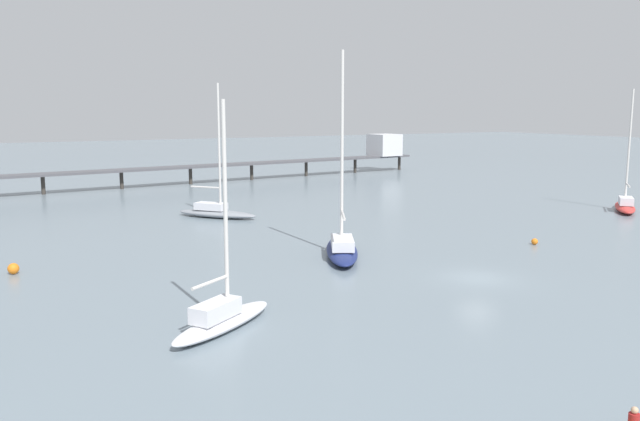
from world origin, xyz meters
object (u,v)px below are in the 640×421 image
object	(u,v)px
sailboat_navy	(342,246)
mooring_buoy_outer	(535,242)
sailboat_gray	(216,210)
mooring_buoy_inner	(13,269)
pier	(292,155)
sailboat_white	(222,315)
sailboat_red	(625,204)

from	to	relation	value
sailboat_navy	mooring_buoy_outer	distance (m)	16.12
sailboat_gray	sailboat_navy	world-z (taller)	sailboat_navy
sailboat_navy	mooring_buoy_inner	size ratio (longest dim) A/B	20.33
pier	sailboat_navy	world-z (taller)	sailboat_navy
pier	sailboat_white	world-z (taller)	sailboat_white
sailboat_navy	sailboat_gray	bearing A→B (deg)	95.99
pier	sailboat_white	xyz separation A→B (m)	(-35.01, -62.43, -2.69)
mooring_buoy_outer	sailboat_navy	bearing A→B (deg)	166.03
sailboat_navy	sailboat_red	size ratio (longest dim) A/B	1.16
mooring_buoy_outer	sailboat_gray	bearing A→B (deg)	125.73
sailboat_white	sailboat_red	xyz separation A→B (m)	(50.57, 14.35, 0.03)
sailboat_white	mooring_buoy_inner	xyz separation A→B (m)	(-8.22, 16.82, -0.39)
sailboat_white	sailboat_gray	world-z (taller)	sailboat_gray
sailboat_white	mooring_buoy_inner	size ratio (longest dim) A/B	15.28
sailboat_gray	sailboat_red	bearing A→B (deg)	-23.56
mooring_buoy_inner	sailboat_navy	bearing A→B (deg)	-15.91
sailboat_gray	mooring_buoy_outer	world-z (taller)	sailboat_gray
sailboat_white	sailboat_red	bearing A→B (deg)	15.84
pier	mooring_buoy_inner	xyz separation A→B (m)	(-43.24, -45.61, -3.08)
sailboat_white	mooring_buoy_inner	distance (m)	18.73
sailboat_white	sailboat_navy	bearing A→B (deg)	38.92
pier	sailboat_gray	distance (m)	39.15
sailboat_red	mooring_buoy_outer	distance (m)	22.97
mooring_buoy_inner	mooring_buoy_outer	size ratio (longest dim) A/B	1.43
sailboat_navy	mooring_buoy_inner	xyz separation A→B (m)	(-21.48, 6.12, -0.45)
sailboat_red	mooring_buoy_outer	xyz separation A→B (m)	(-21.69, -7.54, -0.53)
mooring_buoy_inner	sailboat_red	bearing A→B (deg)	-2.41
mooring_buoy_outer	sailboat_red	bearing A→B (deg)	19.18
sailboat_gray	sailboat_navy	size ratio (longest dim) A/B	0.89
sailboat_white	mooring_buoy_inner	bearing A→B (deg)	116.05
mooring_buoy_inner	mooring_buoy_outer	bearing A→B (deg)	-15.10
sailboat_gray	sailboat_white	bearing A→B (deg)	-109.30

